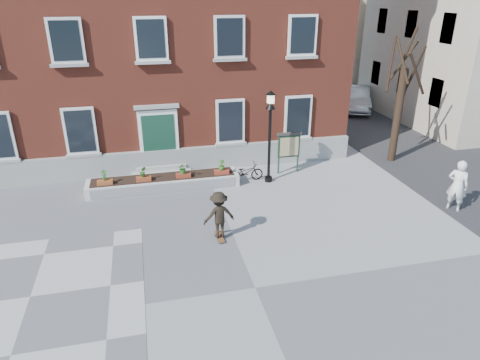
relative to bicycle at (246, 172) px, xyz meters
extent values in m
plane|color=gray|center=(-1.49, -7.16, -0.41)|extent=(100.00, 100.00, 0.00)
cube|color=#5C5C5F|center=(-7.49, -6.16, -0.40)|extent=(6.00, 6.00, 0.01)
imported|color=black|center=(0.00, 0.00, 0.00)|extent=(1.57, 0.63, 0.81)
imported|color=silver|center=(10.28, 10.14, 0.40)|extent=(3.49, 5.18, 1.61)
imported|color=white|center=(6.96, -4.34, 0.58)|extent=(0.82, 0.86, 1.97)
cube|color=brown|center=(-3.49, 6.84, 5.59)|extent=(18.00, 10.00, 12.00)
cube|color=gray|center=(-3.49, 1.72, 0.14)|extent=(18.00, 0.24, 1.10)
cube|color=#9F9F9A|center=(-3.49, 1.59, -0.31)|extent=(2.60, 0.80, 0.20)
cube|color=#ABABA5|center=(-3.49, 1.74, -0.11)|extent=(2.20, 0.50, 0.20)
cube|color=white|center=(-3.49, 1.76, 1.24)|extent=(1.70, 0.12, 2.50)
cube|color=#153A28|center=(-3.49, 1.71, 1.14)|extent=(1.40, 0.06, 2.30)
cube|color=#9D9D98|center=(-3.49, 1.72, 2.64)|extent=(1.90, 0.25, 0.15)
cube|color=#9F9E9A|center=(-9.89, 1.68, 0.73)|extent=(1.44, 0.20, 0.12)
cube|color=silver|center=(-6.69, 1.74, 1.79)|extent=(1.30, 0.10, 2.00)
cube|color=black|center=(-6.69, 1.69, 1.79)|extent=(1.08, 0.04, 1.78)
cube|color=#9D9D98|center=(-6.69, 1.68, 0.73)|extent=(1.44, 0.20, 0.12)
cube|color=silver|center=(-6.69, 1.74, 5.39)|extent=(1.30, 0.10, 1.70)
cube|color=black|center=(-6.69, 1.69, 5.39)|extent=(1.08, 0.04, 1.48)
cube|color=gray|center=(-6.69, 1.68, 4.48)|extent=(1.44, 0.20, 0.12)
cube|color=white|center=(-3.49, 1.74, 5.39)|extent=(1.30, 0.10, 1.70)
cube|color=black|center=(-3.49, 1.69, 5.39)|extent=(1.08, 0.04, 1.48)
cube|color=#AAAAA5|center=(-3.49, 1.68, 4.48)|extent=(1.44, 0.20, 0.12)
cube|color=white|center=(-0.29, 1.74, 1.79)|extent=(1.30, 0.10, 2.00)
cube|color=black|center=(-0.29, 1.69, 1.79)|extent=(1.08, 0.04, 1.78)
cube|color=#A5A59F|center=(-0.29, 1.68, 0.73)|extent=(1.44, 0.20, 0.12)
cube|color=silver|center=(-0.29, 1.74, 5.39)|extent=(1.30, 0.10, 1.70)
cube|color=black|center=(-0.29, 1.69, 5.39)|extent=(1.08, 0.04, 1.48)
cube|color=#979792|center=(-0.29, 1.68, 4.48)|extent=(1.44, 0.20, 0.12)
cube|color=white|center=(2.91, 1.74, 1.79)|extent=(1.30, 0.10, 2.00)
cube|color=black|center=(2.91, 1.69, 1.79)|extent=(1.08, 0.04, 1.78)
cube|color=#A3A39E|center=(2.91, 1.68, 0.73)|extent=(1.44, 0.20, 0.12)
cube|color=white|center=(2.91, 1.74, 5.39)|extent=(1.30, 0.10, 1.70)
cube|color=black|center=(2.91, 1.69, 5.39)|extent=(1.08, 0.04, 1.48)
cube|color=#A3A39E|center=(2.91, 1.68, 4.48)|extent=(1.44, 0.20, 0.12)
cube|color=silver|center=(-3.49, 0.04, -0.16)|extent=(6.20, 1.10, 0.50)
cube|color=silver|center=(-3.49, -0.52, -0.16)|extent=(5.80, 0.02, 0.40)
cube|color=black|center=(-3.49, 0.04, 0.09)|extent=(5.80, 0.90, 0.06)
cube|color=#944620|center=(-5.79, -0.21, 0.19)|extent=(0.60, 0.25, 0.20)
imported|color=#26631D|center=(-5.79, -0.21, 0.52)|extent=(0.24, 0.24, 0.45)
cube|color=brown|center=(-4.29, -0.21, 0.19)|extent=(0.60, 0.25, 0.20)
imported|color=#30641E|center=(-4.29, -0.21, 0.52)|extent=(0.25, 0.25, 0.45)
cube|color=maroon|center=(-2.69, -0.21, 0.19)|extent=(0.60, 0.25, 0.20)
imported|color=#265D1C|center=(-2.69, -0.21, 0.52)|extent=(0.40, 0.40, 0.45)
cube|color=maroon|center=(-1.09, -0.21, 0.19)|extent=(0.60, 0.25, 0.20)
imported|color=#2E671F|center=(-1.09, -0.21, 0.52)|extent=(0.25, 0.25, 0.45)
cylinder|color=#312115|center=(7.51, 0.84, 1.79)|extent=(0.36, 0.36, 4.40)
cylinder|color=black|center=(8.02, 0.84, 3.88)|extent=(0.12, 1.12, 2.23)
cylinder|color=#302215|center=(7.68, 1.36, 4.15)|extent=(1.18, 0.49, 1.97)
cylinder|color=black|center=(7.02, 1.20, 4.14)|extent=(0.88, 1.14, 2.35)
cylinder|color=#302215|center=(7.21, 0.62, 4.32)|extent=(0.60, 0.77, 1.90)
cylinder|color=black|center=(7.71, 0.21, 3.84)|extent=(1.39, 0.55, 1.95)
cylinder|color=black|center=(7.67, 0.97, 4.97)|extent=(0.43, 0.48, 1.58)
cube|color=#323234|center=(10.51, 10.84, -0.40)|extent=(8.00, 36.00, 0.01)
cube|color=beige|center=(16.51, 18.84, 6.09)|extent=(10.00, 11.00, 13.00)
cube|color=black|center=(11.55, 3.64, 2.09)|extent=(0.08, 1.00, 1.50)
cube|color=black|center=(11.55, 6.84, 2.09)|extent=(0.08, 1.00, 1.50)
cube|color=black|center=(11.55, 10.04, 2.09)|extent=(0.08, 1.00, 1.50)
cube|color=black|center=(11.55, 3.64, 5.39)|extent=(0.08, 1.00, 1.50)
cube|color=black|center=(11.55, 6.84, 5.39)|extent=(0.08, 1.00, 1.50)
cube|color=black|center=(11.55, 10.04, 5.39)|extent=(0.08, 1.00, 1.50)
cylinder|color=black|center=(0.95, -0.25, -0.31)|extent=(0.32, 0.32, 0.20)
cylinder|color=black|center=(0.95, -0.25, 1.19)|extent=(0.12, 0.12, 3.20)
cone|color=black|center=(0.95, -0.25, 2.94)|extent=(0.40, 0.40, 0.30)
cube|color=#FFF3BB|center=(0.95, -0.25, 3.19)|extent=(0.24, 0.24, 0.34)
cone|color=black|center=(0.95, -0.25, 3.44)|extent=(0.40, 0.40, 0.16)
cylinder|color=#1A3527|center=(1.64, 0.51, 0.49)|extent=(0.08, 0.08, 1.80)
cylinder|color=#193221|center=(2.54, 0.51, 0.49)|extent=(0.08, 0.08, 1.80)
cube|color=#172F1F|center=(2.09, 0.51, 0.84)|extent=(1.00, 0.10, 1.00)
cube|color=#CBC383|center=(2.09, 0.45, 0.84)|extent=(0.85, 0.02, 0.85)
cube|color=#3C3634|center=(2.09, 0.51, 1.41)|extent=(1.10, 0.16, 0.10)
cube|color=brown|center=(-1.97, -4.37, -0.35)|extent=(0.22, 0.78, 0.03)
cylinder|color=black|center=(-2.06, -4.65, -0.38)|extent=(0.03, 0.05, 0.05)
cylinder|color=black|center=(-1.88, -4.65, -0.38)|extent=(0.03, 0.05, 0.05)
cylinder|color=black|center=(-2.06, -4.09, -0.38)|extent=(0.03, 0.05, 0.05)
cylinder|color=black|center=(-1.88, -4.09, -0.38)|extent=(0.03, 0.05, 0.05)
imported|color=black|center=(-1.97, -4.37, 0.47)|extent=(1.11, 0.73, 1.61)
camera|label=1|loc=(-4.09, -16.44, 7.11)|focal=32.00mm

